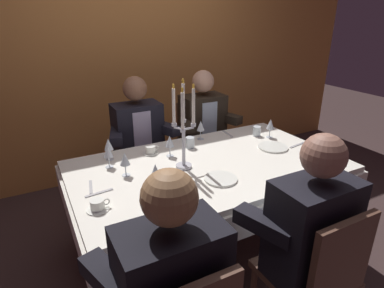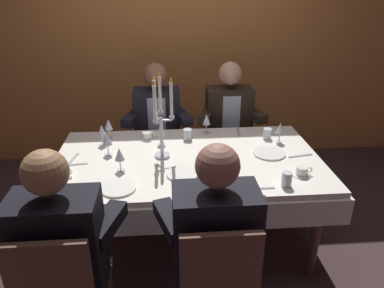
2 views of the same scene
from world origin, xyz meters
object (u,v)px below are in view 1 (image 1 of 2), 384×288
Objects in this scene: water_tumbler_2 at (190,142)px; wine_glass_3 at (108,145)px; wine_glass_4 at (170,142)px; water_tumbler_0 at (257,131)px; coffee_cup_2 at (151,150)px; seated_diner_3 at (202,121)px; water_tumbler_1 at (316,165)px; wine_glass_1 at (108,152)px; candelabra at (183,129)px; seated_diner_2 at (312,229)px; seated_diner_0 at (173,285)px; seated_diner_1 at (138,132)px; wine_glass_0 at (125,160)px; wine_glass_6 at (201,126)px; dinner_plate_0 at (174,206)px; wine_glass_2 at (155,171)px; coffee_cup_0 at (317,157)px; coffee_cup_1 at (98,205)px; dinner_plate_1 at (221,179)px; dining_table at (208,179)px; wine_glass_5 at (270,125)px; dinner_plate_2 at (273,147)px.

wine_glass_3 is at bearing 173.52° from water_tumbler_2.
wine_glass_4 reaches higher than water_tumbler_0.
coffee_cup_2 is 0.91m from seated_diner_3.
wine_glass_1 is at bearing 149.65° from water_tumbler_1.
candelabra is 0.99m from seated_diner_2.
water_tumbler_2 is at bearing 59.66° from seated_diner_0.
water_tumbler_2 is at bearing 176.95° from water_tumbler_0.
seated_diner_1 is at bearing 81.96° from coffee_cup_2.
candelabra is at bearing -10.12° from wine_glass_0.
wine_glass_0 is at bearing 169.88° from candelabra.
wine_glass_6 is (0.79, 0.05, 0.00)m from wine_glass_3.
water_tumbler_2 is (0.47, 0.72, 0.04)m from dinner_plate_0.
candelabra is at bearing 32.94° from wine_glass_2.
water_tumbler_2 is 0.95m from coffee_cup_0.
water_tumbler_0 is 0.74m from water_tumbler_1.
dinner_plate_0 is at bearing -127.16° from wine_glass_6.
seated_diner_3 reaches higher than coffee_cup_2.
dinner_plate_0 is 2.54× the size of water_tumbler_2.
wine_glass_2 is 1.20m from coffee_cup_0.
seated_diner_1 is (0.60, 1.10, -0.03)m from coffee_cup_1.
seated_diner_1 reaches higher than wine_glass_4.
coffee_cup_1 is at bearing 171.21° from water_tumbler_1.
dining_table is at bearing 77.83° from dinner_plate_1.
wine_glass_5 is at bearing -23.78° from wine_glass_6.
wine_glass_6 is 1.22m from coffee_cup_1.
wine_glass_4 is (0.39, 0.15, 0.00)m from wine_glass_0.
coffee_cup_1 is (-1.41, 0.22, -0.02)m from water_tumbler_1.
coffee_cup_2 is 0.11× the size of seated_diner_1.
wine_glass_4 is at bearing -135.10° from seated_diner_3.
wine_glass_1 is 0.45m from wine_glass_4.
candelabra is 0.37m from wine_glass_2.
coffee_cup_1 is (-1.56, 0.09, 0.00)m from coffee_cup_0.
wine_glass_6 reaches higher than dinner_plate_1.
seated_diner_1 reaches higher than wine_glass_5.
water_tumbler_0 is (1.11, 0.69, 0.04)m from dinner_plate_0.
seated_diner_3 is (0.91, 1.04, -0.12)m from wine_glass_2.
seated_diner_1 is at bearing 75.35° from seated_diner_0.
seated_diner_3 is (0.43, 0.56, -0.05)m from water_tumbler_2.
seated_diner_0 is 0.77m from seated_diner_2.
wine_glass_6 reaches higher than coffee_cup_1.
wine_glass_5 is 0.72m from water_tumbler_2.
dinner_plate_2 is 0.19× the size of seated_diner_3.
seated_diner_0 is at bearing -145.17° from dinner_plate_2.
seated_diner_1 is (-0.83, 0.87, -0.01)m from dinner_plate_2.
water_tumbler_1 reaches higher than dinner_plate_1.
seated_diner_0 is at bearing -138.82° from water_tumbler_0.
seated_diner_1 is (-0.95, 1.20, -0.03)m from coffee_cup_0.
water_tumbler_1 is at bearing -30.35° from wine_glass_1.
seated_diner_2 is (0.65, -0.99, -0.12)m from wine_glass_0.
seated_diner_2 reaches higher than wine_glass_1.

